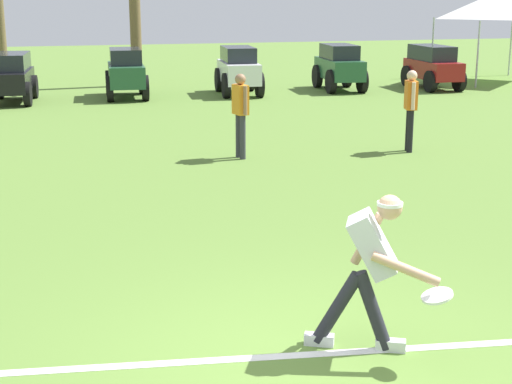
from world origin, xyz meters
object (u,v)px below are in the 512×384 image
(frisbee_thrower, at_px, (370,263))
(teammate_midfield, at_px, (240,108))
(teammate_deep, at_px, (411,103))
(parked_car_slot_c, at_px, (12,76))
(parked_car_slot_g, at_px, (433,66))
(event_tent, at_px, (499,5))
(frisbee_in_flight, at_px, (437,296))
(parked_car_slot_e, at_px, (238,69))
(parked_car_slot_f, at_px, (339,66))
(parked_car_slot_d, at_px, (126,72))

(frisbee_thrower, distance_m, teammate_midfield, 8.07)
(teammate_midfield, relative_size, teammate_deep, 1.00)
(teammate_midfield, distance_m, parked_car_slot_c, 9.88)
(parked_car_slot_g, height_order, event_tent, event_tent)
(frisbee_thrower, height_order, parked_car_slot_g, frisbee_thrower)
(frisbee_thrower, relative_size, frisbee_in_flight, 5.21)
(frisbee_thrower, distance_m, parked_car_slot_e, 17.22)
(parked_car_slot_e, distance_m, parked_car_slot_f, 3.27)
(teammate_midfield, xyz_separation_m, parked_car_slot_c, (-4.38, 8.85, -0.22))
(parked_car_slot_f, relative_size, parked_car_slot_g, 1.00)
(parked_car_slot_c, xyz_separation_m, event_tent, (15.70, 1.34, 1.82))
(parked_car_slot_c, xyz_separation_m, parked_car_slot_d, (3.14, 0.19, 0.02))
(parked_car_slot_f, xyz_separation_m, event_tent, (6.00, 1.03, 1.80))
(event_tent, bearing_deg, parked_car_slot_c, -175.13)
(frisbee_in_flight, distance_m, teammate_deep, 9.02)
(parked_car_slot_g, bearing_deg, parked_car_slot_e, 178.68)
(parked_car_slot_c, bearing_deg, teammate_deep, -49.75)
(frisbee_thrower, height_order, parked_car_slot_c, frisbee_thrower)
(parked_car_slot_c, height_order, parked_car_slot_f, parked_car_slot_f)
(teammate_midfield, distance_m, parked_car_slot_d, 9.13)
(parked_car_slot_e, bearing_deg, parked_car_slot_g, -1.32)
(parked_car_slot_d, bearing_deg, parked_car_slot_e, -1.65)
(parked_car_slot_e, height_order, event_tent, event_tent)
(teammate_midfield, bearing_deg, frisbee_in_flight, -92.44)
(frisbee_thrower, relative_size, parked_car_slot_c, 0.56)
(frisbee_in_flight, relative_size, parked_car_slot_c, 0.11)
(parked_car_slot_g, distance_m, event_tent, 3.78)
(frisbee_thrower, height_order, teammate_midfield, teammate_midfield)
(frisbee_thrower, distance_m, parked_car_slot_d, 17.09)
(parked_car_slot_g, bearing_deg, event_tent, 24.68)
(parked_car_slot_d, distance_m, parked_car_slot_g, 9.55)
(parked_car_slot_d, xyz_separation_m, parked_car_slot_e, (3.31, -0.10, 0.00))
(frisbee_thrower, distance_m, parked_car_slot_g, 19.13)
(teammate_deep, height_order, parked_car_slot_d, teammate_deep)
(frisbee_thrower, bearing_deg, parked_car_slot_d, 91.55)
(teammate_deep, bearing_deg, frisbee_in_flight, -113.86)
(teammate_deep, height_order, parked_car_slot_f, teammate_deep)
(parked_car_slot_e, xyz_separation_m, parked_car_slot_f, (3.26, 0.21, 0.00))
(teammate_midfield, xyz_separation_m, parked_car_slot_f, (5.32, 9.16, -0.20))
(frisbee_in_flight, xyz_separation_m, parked_car_slot_c, (-4.02, 17.30, 0.11))
(frisbee_in_flight, height_order, parked_car_slot_e, parked_car_slot_e)
(teammate_deep, distance_m, parked_car_slot_e, 9.24)
(frisbee_thrower, bearing_deg, teammate_midfield, 84.46)
(teammate_midfield, bearing_deg, parked_car_slot_g, 46.66)
(event_tent, bearing_deg, frisbee_in_flight, -122.07)
(teammate_midfield, height_order, teammate_deep, same)
(parked_car_slot_f, xyz_separation_m, parked_car_slot_g, (2.98, -0.36, -0.02))
(parked_car_slot_e, distance_m, event_tent, 9.51)
(teammate_deep, relative_size, parked_car_slot_f, 0.65)
(parked_car_slot_d, xyz_separation_m, parked_car_slot_f, (6.56, 0.12, 0.00))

